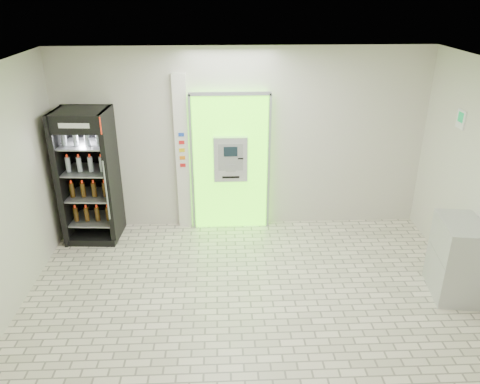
{
  "coord_description": "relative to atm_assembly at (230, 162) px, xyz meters",
  "views": [
    {
      "loc": [
        -0.36,
        -4.8,
        3.83
      ],
      "look_at": [
        -0.1,
        1.2,
        1.16
      ],
      "focal_mm": 35.0,
      "sensor_mm": 36.0,
      "label": 1
    }
  ],
  "objects": [
    {
      "name": "ground",
      "position": [
        0.2,
        -2.41,
        -1.17
      ],
      "size": [
        6.0,
        6.0,
        0.0
      ],
      "primitive_type": "plane",
      "color": "beige",
      "rests_on": "ground"
    },
    {
      "name": "room_shell",
      "position": [
        0.2,
        -2.41,
        0.67
      ],
      "size": [
        6.0,
        6.0,
        6.0
      ],
      "color": "beige",
      "rests_on": "ground"
    },
    {
      "name": "atm_assembly",
      "position": [
        0.0,
        0.0,
        0.0
      ],
      "size": [
        1.3,
        0.24,
        2.33
      ],
      "color": "#5EFF18",
      "rests_on": "ground"
    },
    {
      "name": "pillar",
      "position": [
        -0.78,
        0.04,
        0.13
      ],
      "size": [
        0.22,
        0.11,
        2.6
      ],
      "color": "silver",
      "rests_on": "ground"
    },
    {
      "name": "beverage_cooler",
      "position": [
        -2.24,
        -0.27,
        -0.15
      ],
      "size": [
        0.85,
        0.78,
        2.13
      ],
      "rotation": [
        0.0,
        0.0,
        -0.07
      ],
      "color": "black",
      "rests_on": "ground"
    },
    {
      "name": "steel_cabinet",
      "position": [
        2.92,
        -2.08,
        -0.64
      ],
      "size": [
        0.65,
        0.87,
        1.06
      ],
      "rotation": [
        0.0,
        0.0,
        -0.15
      ],
      "color": "#B8BAC0",
      "rests_on": "ground"
    },
    {
      "name": "exit_sign",
      "position": [
        3.19,
        -1.01,
        0.95
      ],
      "size": [
        0.02,
        0.22,
        0.26
      ],
      "color": "white",
      "rests_on": "room_shell"
    }
  ]
}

